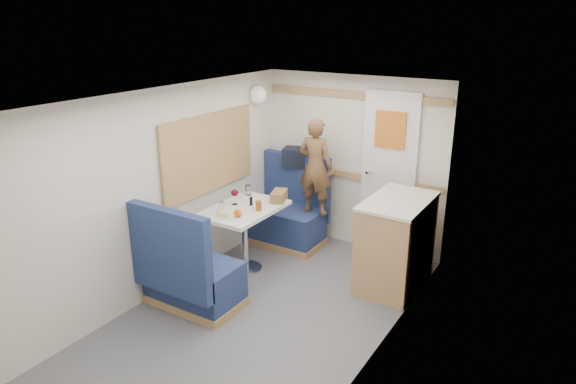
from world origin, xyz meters
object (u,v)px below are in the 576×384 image
Objects in this scene: cheese_block at (223,214)px; duffel_bag at (303,157)px; tray at (234,214)px; tumbler_left at (221,207)px; orange_fruit at (238,213)px; pepper_grinder at (251,201)px; dome_light at (258,95)px; bench_near at (189,278)px; galley_counter at (396,242)px; tumbler_mid at (248,190)px; bread_loaf at (279,196)px; person at (316,166)px; wine_glass at (235,193)px; bench_far at (287,219)px; beer_glass at (259,206)px; dinette_table at (244,221)px.

duffel_bag is at bearing 87.76° from cheese_block.
tumbler_left is (-0.15, -0.02, 0.05)m from tray.
orange_fruit is 0.88× the size of pepper_grinder.
dome_light reaches higher than tumbler_left.
bench_near is 3.27× the size of tray.
tumbler_mid is at bearing -173.41° from galley_counter.
bread_loaf is at bearing -38.96° from dome_light.
person reaches higher than pepper_grinder.
tray is at bearing -88.71° from pepper_grinder.
galley_counter is 0.83× the size of person.
wine_glass reaches higher than pepper_grinder.
bread_loaf is (0.20, 1.24, 0.47)m from bench_near.
bench_near is 9.40× the size of cheese_block.
person is 9.98× the size of tumbler_left.
bench_near is 5.25× the size of dome_light.
duffel_bag is at bearing 82.56° from tumbler_left.
wine_glass is at bearing -99.05° from bench_far.
beer_glass is (-0.18, -0.86, -0.23)m from person.
tray is (0.03, 0.66, 0.43)m from bench_near.
bench_far is (-0.00, 0.86, -0.27)m from dinette_table.
dinette_table is 0.27m from beer_glass.
bread_loaf reaches higher than dinette_table.
cheese_block is 0.16m from tumbler_left.
dinette_table is at bearing -175.37° from beer_glass.
duffel_bag is at bearing 77.20° from bench_far.
dome_light is 1.41m from beer_glass.
dome_light is at bearing 170.82° from galley_counter.
tray is 1.25× the size of bread_loaf.
pepper_grinder is (-0.03, -1.02, -0.25)m from duffel_bag.
bench_far reaches higher than cheese_block.
wine_glass reaches higher than tumbler_mid.
pepper_grinder is at bearing -61.04° from dome_light.
person is at bearing 42.82° from tumbler_mid.
bench_far reaches higher than beer_glass.
bench_near reaches higher than bread_loaf.
pepper_grinder is at bearing 24.68° from wine_glass.
tray is at bearing -108.59° from duffel_bag.
duffel_bag is 4.15× the size of tumbler_left.
bench_far is 1.19m from tumbler_left.
pepper_grinder is at bearing 88.54° from bench_near.
duffel_bag is (0.45, 0.27, -0.74)m from dome_light.
bench_far is 9.46× the size of tumbler_left.
bench_far reaches higher than bread_loaf.
pepper_grinder is (0.14, 0.33, -0.01)m from tumbler_left.
cheese_block is (-0.36, -1.22, -0.25)m from person.
wine_glass is 1.54× the size of tumbler_mid.
dome_light reaches higher than dinette_table.
pepper_grinder is (-0.11, 0.37, -0.01)m from orange_fruit.
dome_light is at bearing 107.36° from wine_glass.
wine_glass is at bearing 131.79° from orange_fruit.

